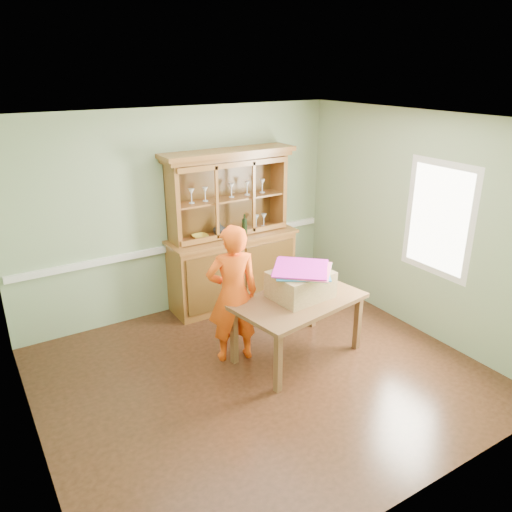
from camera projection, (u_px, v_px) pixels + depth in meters
floor at (262, 375)px, 5.45m from camera, size 4.50×4.50×0.00m
ceiling at (263, 121)px, 4.48m from camera, size 4.50×4.50×0.00m
wall_back at (181, 213)px, 6.55m from camera, size 4.50×0.00×4.50m
wall_left at (18, 317)px, 3.86m from camera, size 0.00×4.00×4.00m
wall_right at (418, 225)px, 6.07m from camera, size 0.00×4.00×4.00m
wall_front at (421, 353)px, 3.38m from camera, size 4.50×0.00×4.50m
chair_rail at (183, 246)px, 6.70m from camera, size 4.41×0.05×0.08m
framed_map at (11, 280)px, 4.04m from camera, size 0.03×0.60×0.46m
window_panel at (438, 219)px, 5.77m from camera, size 0.03×0.96×1.36m
china_hutch at (231, 252)px, 6.88m from camera, size 1.83×0.60×2.15m
dining_table at (298, 306)px, 5.61m from camera, size 1.56×1.09×0.72m
cardboard_box at (301, 284)px, 5.59m from camera, size 0.68×0.57×0.30m
kite_stack at (302, 269)px, 5.55m from camera, size 0.82×0.82×0.04m
person at (233, 294)px, 5.51m from camera, size 0.67×0.53×1.61m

